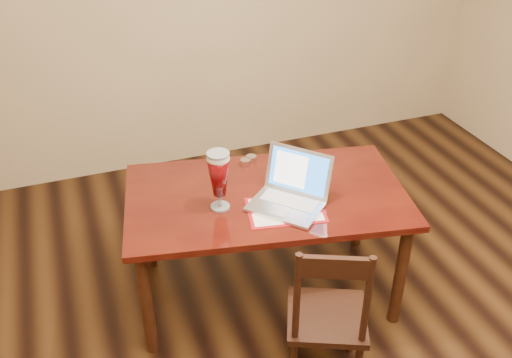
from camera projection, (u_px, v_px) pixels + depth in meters
name	position (u px, v px, depth m)	size (l,w,h in m)	color
room_shell	(413.00, 45.00, 1.94)	(4.51, 5.01, 2.71)	tan
dining_table	(265.00, 204.00, 3.10)	(1.63, 1.11, 1.03)	#4B120A
dining_chair	(327.00, 317.00, 2.69)	(0.49, 0.48, 0.89)	black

